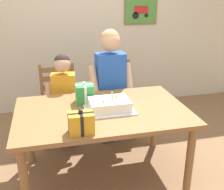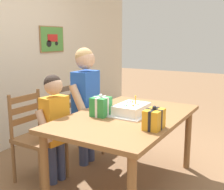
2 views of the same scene
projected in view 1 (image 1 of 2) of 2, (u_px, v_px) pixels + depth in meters
The scene contains 10 objects.
ground_plane at pixel (103, 175), 2.81m from camera, with size 20.00×20.00×0.00m, color #846042.
back_wall at pixel (76, 22), 4.01m from camera, with size 6.40×0.11×2.60m.
dining_table at pixel (102, 118), 2.57m from camera, with size 1.56×0.99×0.73m.
birthday_cake at pixel (109, 105), 2.52m from camera, with size 0.44×0.34×0.19m.
gift_box_red_large at pixel (84, 94), 2.67m from camera, with size 0.17×0.17×0.22m.
gift_box_beside_cake at pixel (81, 123), 2.12m from camera, with size 0.20×0.14×0.20m.
chair_left at pixel (59, 104), 3.34m from camera, with size 0.43×0.43×0.92m.
chair_right at pixel (116, 99), 3.49m from camera, with size 0.43×0.43×0.92m.
child_older at pixel (110, 77), 3.14m from camera, with size 0.50×0.29×1.36m.
child_younger at pixel (64, 93), 3.08m from camera, with size 0.42×0.25×1.12m.
Camera 1 is at (-0.45, -2.28, 1.78)m, focal length 44.65 mm.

